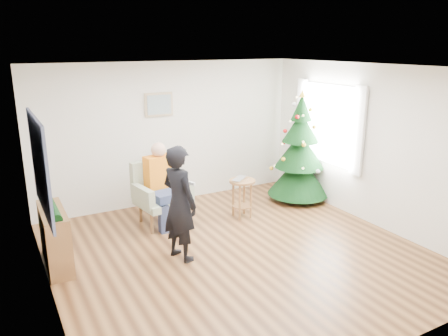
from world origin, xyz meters
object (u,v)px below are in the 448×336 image
armchair (161,201)px  standing_man (179,203)px  console (55,238)px  stool (242,198)px  christmas_tree (300,152)px

armchair → standing_man: (-0.22, -1.30, 0.42)m
console → stool: bearing=6.2°
christmas_tree → standing_man: christmas_tree is taller
armchair → console: 1.90m
christmas_tree → console: bearing=-173.1°
stool → console: console is taller
standing_man → console: standing_man is taller
armchair → console: (-1.77, -0.71, 0.01)m
stool → standing_man: 1.82m
christmas_tree → armchair: 2.77m
standing_man → console: (-1.55, 0.59, -0.41)m
console → armchair: bearing=22.6°
armchair → stool: bearing=-26.8°
armchair → console: bearing=-167.3°
armchair → christmas_tree: bearing=-12.6°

